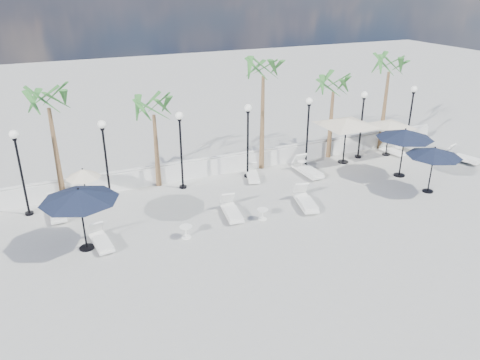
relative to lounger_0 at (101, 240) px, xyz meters
name	(u,v)px	position (x,y,z in m)	size (l,w,h in m)	color
ground	(315,234)	(8.01, -2.56, -0.22)	(100.00, 100.00, 0.00)	#9D9D98
balustrade	(240,162)	(8.01, 4.94, 0.25)	(26.00, 0.30, 1.01)	silver
lamppost_0	(19,161)	(-2.49, 3.94, 2.27)	(0.36, 0.36, 3.84)	black
lamppost_1	(105,150)	(1.01, 3.94, 2.27)	(0.36, 0.36, 3.84)	black
lamppost_2	(181,140)	(4.51, 3.94, 2.27)	(0.36, 0.36, 3.84)	black
lamppost_3	(248,131)	(8.01, 3.94, 2.27)	(0.36, 0.36, 3.84)	black
lamppost_4	(308,123)	(11.51, 3.94, 2.27)	(0.36, 0.36, 3.84)	black
lamppost_5	(362,115)	(15.01, 3.94, 2.27)	(0.36, 0.36, 3.84)	black
lamppost_6	(411,109)	(18.51, 3.94, 2.27)	(0.36, 0.36, 3.84)	black
palm_0	(48,105)	(-0.99, 4.74, 4.31)	(2.60, 2.60, 5.50)	brown
palm_1	(154,112)	(3.51, 4.74, 3.53)	(2.60, 2.60, 4.70)	brown
palm_2	(263,73)	(9.21, 4.74, 4.89)	(2.60, 2.60, 6.10)	brown
palm_3	(333,89)	(13.51, 4.74, 3.73)	(2.60, 2.60, 4.90)	brown
palm_4	(389,70)	(17.21, 4.74, 4.51)	(2.60, 2.60, 5.70)	brown
lounger_0	(101,240)	(0.00, 0.00, 0.00)	(0.77, 1.82, 0.66)	silver
lounger_1	(232,211)	(5.55, 0.24, 0.02)	(0.89, 1.98, 0.71)	silver
lounger_2	(57,210)	(-1.36, 3.31, 0.03)	(0.67, 2.02, 0.75)	silver
lounger_3	(253,175)	(8.12, 3.55, -0.01)	(1.08, 1.81, 0.65)	silver
lounger_4	(307,169)	(11.02, 2.96, 0.05)	(0.75, 2.17, 0.81)	silver
lounger_5	(306,201)	(8.97, -0.25, 0.03)	(1.12, 2.13, 0.76)	silver
lounger_6	(392,150)	(17.26, 3.65, -0.02)	(0.82, 1.70, 0.61)	silver
lounger_7	(462,157)	(20.01, 1.09, 0.03)	(1.20, 2.10, 0.75)	silver
lounger_8	(407,148)	(18.38, 3.65, -0.01)	(1.07, 1.80, 0.64)	silver
side_table_0	(186,231)	(3.18, -0.75, 0.08)	(0.51, 0.51, 0.50)	silver
side_table_1	(263,213)	(6.63, -0.59, 0.06)	(0.48, 0.48, 0.47)	silver
side_table_2	(302,164)	(11.08, 3.64, 0.08)	(0.52, 0.52, 0.51)	silver
parasol_navy_left	(79,195)	(-0.55, 0.01, 2.02)	(2.88, 2.88, 2.54)	black
parasol_navy_mid	(434,152)	(15.21, -1.29, 1.79)	(2.56, 2.56, 2.30)	black
parasol_navy_right	(405,134)	(15.33, 0.85, 2.04)	(2.88, 2.88, 2.58)	black
parasol_cream_sq_a	(390,121)	(16.78, 3.64, 1.81)	(4.48, 4.48, 2.20)	black
parasol_cream_sq_b	(347,118)	(13.77, 3.64, 2.32)	(5.48, 5.48, 2.75)	black
parasol_cream_small	(83,174)	(-0.07, 3.64, 1.40)	(1.54, 1.54, 1.89)	black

